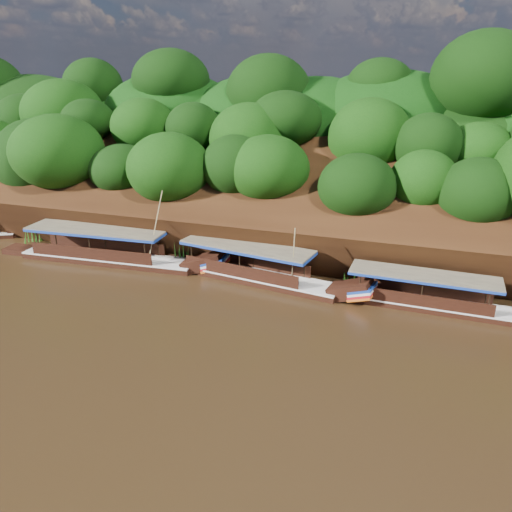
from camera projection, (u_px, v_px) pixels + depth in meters
The scene contains 6 objects.
ground at pixel (207, 328), 29.58m from camera, with size 160.00×160.00×0.00m, color black.
riverbank at pixel (301, 204), 49.05m from camera, with size 120.00×30.06×19.40m.
boat_0 at pixel (445, 303), 31.56m from camera, with size 13.98×2.57×5.08m.
boat_1 at pixel (266, 275), 35.64m from camera, with size 14.97×4.33×5.22m.
boat_2 at pixel (119, 255), 39.30m from camera, with size 17.10×3.48×6.56m.
reeds at pixel (211, 252), 39.00m from camera, with size 47.95×2.47×2.21m.
Camera 1 is at (11.25, -23.84, 14.37)m, focal length 35.00 mm.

